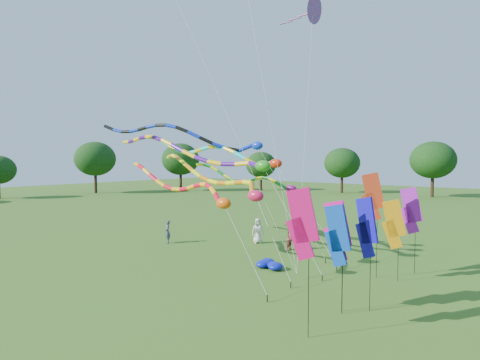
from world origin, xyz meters
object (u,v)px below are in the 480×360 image
Objects in this scene: tube_kite_orange at (214,176)px; blue_nylon_heap at (271,266)px; person_c at (291,239)px; person_b at (168,232)px; tube_kite_red at (189,188)px; person_a at (258,231)px.

tube_kite_orange reaches higher than blue_nylon_heap.
tube_kite_orange reaches higher than person_c.
tube_kite_orange is 5.99m from person_b.
tube_kite_red is 6.14m from blue_nylon_heap.
tube_kite_orange is at bearing 166.64° from blue_nylon_heap.
person_b is (-5.09, -4.02, -0.08)m from person_a.
tube_kite_red is at bearing -43.09° from tube_kite_orange.
blue_nylon_heap is at bearing -162.26° from person_c.
person_b is 8.88m from person_c.
person_a is (-0.99, 7.79, -3.55)m from tube_kite_red.
person_a is 6.49m from person_b.
tube_kite_orange is 8.71× the size of person_a.
person_b is at bearing 162.15° from tube_kite_red.
tube_kite_orange is 5.66m from person_a.
tube_kite_orange is at bearing 42.36° from person_b.
blue_nylon_heap is (3.59, 2.61, -4.24)m from tube_kite_red.
person_b is (-6.09, 3.77, -3.63)m from tube_kite_red.
person_a is 1.16× the size of person_c.
tube_kite_orange is at bearing -142.63° from person_a.
tube_kite_orange is 10.68× the size of blue_nylon_heap.
person_b reaches higher than blue_nylon_heap.
blue_nylon_heap is 5.04m from person_c.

